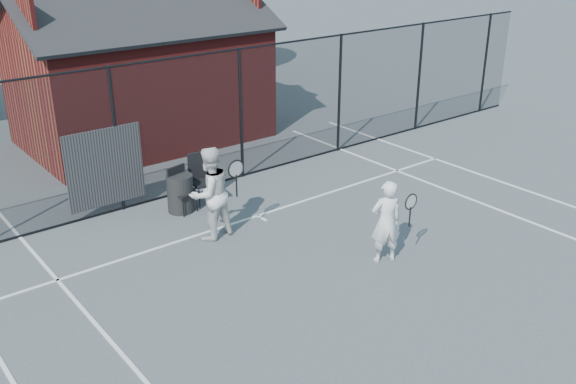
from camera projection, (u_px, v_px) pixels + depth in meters
ground at (361, 275)px, 10.86m from camera, size 80.00×80.00×0.00m
court_lines at (420, 309)px, 9.90m from camera, size 11.02×18.00×0.01m
fence at (191, 127)px, 13.74m from camera, size 22.04×3.00×3.00m
clubhouse at (141, 81)px, 17.03m from camera, size 6.50×4.36×4.19m
player_front at (386, 221)px, 11.04m from camera, size 0.72×0.59×1.51m
player_back at (210, 193)px, 11.83m from camera, size 1.00×0.76×1.78m
chair_left at (183, 191)px, 13.04m from camera, size 0.54×0.56×0.94m
chair_right at (204, 180)px, 13.42m from camera, size 0.58×0.59×1.06m
waste_bin at (180, 193)px, 13.11m from camera, size 0.65×0.65×0.79m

